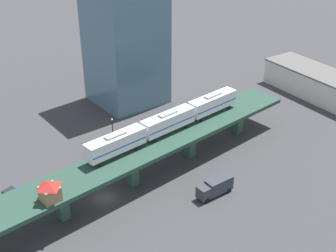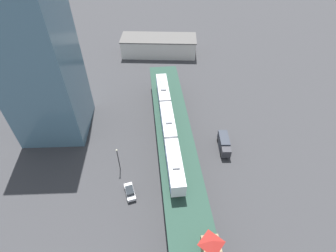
{
  "view_description": "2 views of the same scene",
  "coord_description": "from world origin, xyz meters",
  "px_view_note": "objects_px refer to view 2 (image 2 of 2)",
  "views": [
    {
      "loc": [
        60.86,
        -33.13,
        52.25
      ],
      "look_at": [
        -2.47,
        16.56,
        8.23
      ],
      "focal_mm": 50.0,
      "sensor_mm": 36.0,
      "label": 1
    },
    {
      "loc": [
        -4.26,
        -28.0,
        50.19
      ],
      "look_at": [
        -2.47,
        16.56,
        8.23
      ],
      "focal_mm": 28.0,
      "sensor_mm": 36.0,
      "label": 2
    }
  ],
  "objects_px": {
    "street_car_white": "(130,192)",
    "street_lamp": "(118,158)",
    "office_tower": "(40,70)",
    "signal_hut": "(211,245)",
    "delivery_truck": "(224,144)",
    "subway_train": "(168,123)",
    "warehouse_building": "(159,46)"
  },
  "relations": [
    {
      "from": "signal_hut",
      "to": "warehouse_building",
      "type": "xyz_separation_m",
      "value": [
        -7.14,
        78.49,
        -5.12
      ]
    },
    {
      "from": "street_car_white",
      "to": "delivery_truck",
      "type": "xyz_separation_m",
      "value": [
        22.96,
        12.52,
        0.82
      ]
    },
    {
      "from": "signal_hut",
      "to": "delivery_truck",
      "type": "distance_m",
      "value": 29.73
    },
    {
      "from": "subway_train",
      "to": "street_car_white",
      "type": "bearing_deg",
      "value": -124.74
    },
    {
      "from": "street_lamp",
      "to": "office_tower",
      "type": "relative_size",
      "value": 0.19
    },
    {
      "from": "subway_train",
      "to": "warehouse_building",
      "type": "xyz_separation_m",
      "value": [
        -1.54,
        50.67,
        -5.86
      ]
    },
    {
      "from": "subway_train",
      "to": "delivery_truck",
      "type": "height_order",
      "value": "subway_train"
    },
    {
      "from": "street_car_white",
      "to": "office_tower",
      "type": "height_order",
      "value": "office_tower"
    },
    {
      "from": "signal_hut",
      "to": "delivery_truck",
      "type": "relative_size",
      "value": 0.47
    },
    {
      "from": "street_lamp",
      "to": "warehouse_building",
      "type": "bearing_deg",
      "value": 79.89
    },
    {
      "from": "street_car_white",
      "to": "street_lamp",
      "type": "xyz_separation_m",
      "value": [
        -2.8,
        6.93,
        3.17
      ]
    },
    {
      "from": "delivery_truck",
      "to": "subway_train",
      "type": "bearing_deg",
      "value": 179.31
    },
    {
      "from": "street_lamp",
      "to": "office_tower",
      "type": "height_order",
      "value": "office_tower"
    },
    {
      "from": "street_car_white",
      "to": "street_lamp",
      "type": "height_order",
      "value": "street_lamp"
    },
    {
      "from": "subway_train",
      "to": "delivery_truck",
      "type": "xyz_separation_m",
      "value": [
        14.15,
        -0.17,
        -7.51
      ]
    },
    {
      "from": "subway_train",
      "to": "office_tower",
      "type": "xyz_separation_m",
      "value": [
        -29.46,
        9.93,
        8.73
      ]
    },
    {
      "from": "office_tower",
      "to": "warehouse_building",
      "type": "bearing_deg",
      "value": 55.58
    },
    {
      "from": "signal_hut",
      "to": "street_car_white",
      "type": "xyz_separation_m",
      "value": [
        -14.41,
        15.13,
        -7.59
      ]
    },
    {
      "from": "office_tower",
      "to": "street_lamp",
      "type": "bearing_deg",
      "value": -41.3
    },
    {
      "from": "delivery_truck",
      "to": "street_lamp",
      "type": "distance_m",
      "value": 26.46
    },
    {
      "from": "subway_train",
      "to": "street_lamp",
      "type": "bearing_deg",
      "value": -153.59
    },
    {
      "from": "street_lamp",
      "to": "warehouse_building",
      "type": "distance_m",
      "value": 57.32
    },
    {
      "from": "signal_hut",
      "to": "street_car_white",
      "type": "distance_m",
      "value": 22.23
    },
    {
      "from": "subway_train",
      "to": "signal_hut",
      "type": "relative_size",
      "value": 10.91
    },
    {
      "from": "signal_hut",
      "to": "warehouse_building",
      "type": "relative_size",
      "value": 0.12
    },
    {
      "from": "warehouse_building",
      "to": "street_lamp",
      "type": "bearing_deg",
      "value": -100.11
    },
    {
      "from": "street_car_white",
      "to": "street_lamp",
      "type": "bearing_deg",
      "value": 111.98
    },
    {
      "from": "warehouse_building",
      "to": "office_tower",
      "type": "distance_m",
      "value": 51.5
    },
    {
      "from": "street_car_white",
      "to": "office_tower",
      "type": "bearing_deg",
      "value": 132.4
    },
    {
      "from": "subway_train",
      "to": "warehouse_building",
      "type": "distance_m",
      "value": 51.03
    },
    {
      "from": "office_tower",
      "to": "street_car_white",
      "type": "bearing_deg",
      "value": -47.6
    },
    {
      "from": "delivery_truck",
      "to": "office_tower",
      "type": "bearing_deg",
      "value": 166.97
    }
  ]
}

